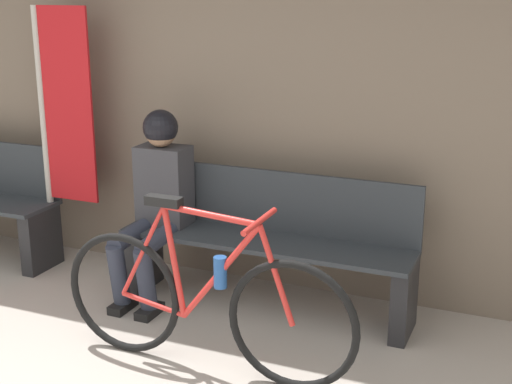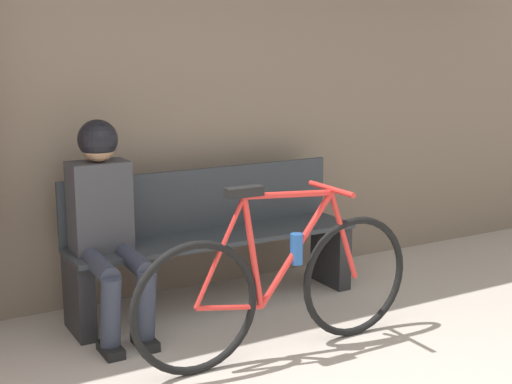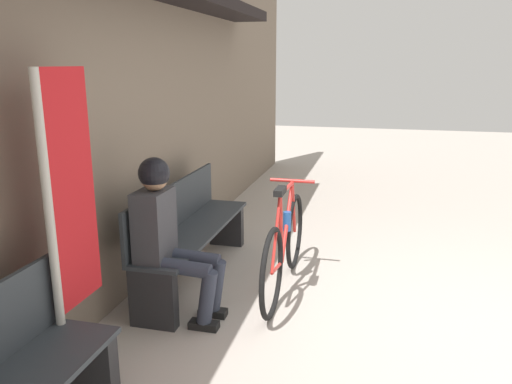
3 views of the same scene
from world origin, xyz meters
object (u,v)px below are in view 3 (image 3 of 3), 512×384
Objects in this scene: bicycle at (285,246)px; person_seated at (167,228)px; banner_pole at (67,206)px; park_bench_near at (190,233)px.

bicycle is 1.37× the size of person_seated.
person_seated is at bearing 133.81° from bicycle.
bicycle is at bearing -30.73° from banner_pole.
person_seated is at bearing -12.80° from banner_pole.
banner_pole is (-1.61, 0.08, 0.70)m from park_bench_near.
person_seated is at bearing -170.93° from park_bench_near.
banner_pole is (-1.60, 0.95, 0.73)m from bicycle.
bicycle reaches higher than park_bench_near.
banner_pole is at bearing 149.27° from bicycle.
park_bench_near is 0.80m from person_seated.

